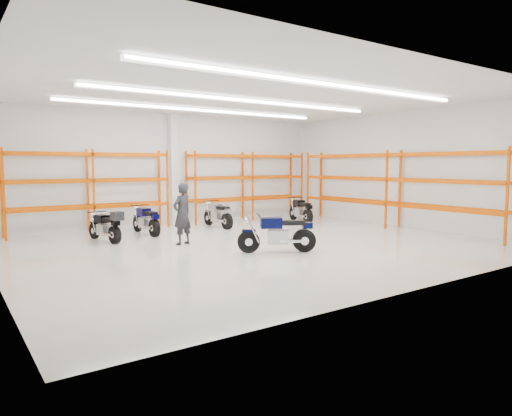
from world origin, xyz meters
TOP-DOWN VIEW (x-y plane):
  - ground at (0.00, 0.00)m, footprint 14.00×14.00m
  - room_shell at (0.00, 0.03)m, footprint 14.02×12.02m
  - motorcycle_main at (-0.13, -1.45)m, footprint 2.00×1.20m
  - motorcycle_back_a at (-3.59, 3.07)m, footprint 0.74×1.96m
  - motorcycle_back_b at (-1.98, 3.78)m, footprint 0.68×2.06m
  - motorcycle_back_c at (1.00, 3.93)m, footprint 0.69×2.08m
  - motorcycle_back_d at (4.73, 3.36)m, footprint 0.88×2.06m
  - standing_man at (-1.82, 1.25)m, footprint 0.80×0.66m
  - structural_column at (0.00, 5.82)m, footprint 0.32×0.32m
  - pallet_racking_back_left at (-3.40, 5.48)m, footprint 5.67×0.87m
  - pallet_racking_back_right at (3.40, 5.48)m, footprint 5.67×0.87m
  - pallet_racking_side at (6.48, 0.00)m, footprint 0.87×9.07m

SIDE VIEW (x-z plane):
  - ground at x=0.00m, z-range 0.00..0.00m
  - motorcycle_back_b at x=-1.98m, z-range -0.03..0.98m
  - motorcycle_back_c at x=1.00m, z-range -0.03..0.99m
  - motorcycle_back_d at x=4.73m, z-range -0.03..1.00m
  - motorcycle_back_a at x=-3.59m, z-range -0.02..0.99m
  - motorcycle_main at x=-0.13m, z-range -0.03..1.05m
  - standing_man at x=-1.82m, z-range 0.00..1.89m
  - pallet_racking_back_left at x=-3.40m, z-range 0.29..3.29m
  - pallet_racking_back_right at x=3.40m, z-range 0.29..3.29m
  - pallet_racking_side at x=6.48m, z-range 0.31..3.31m
  - structural_column at x=0.00m, z-range 0.00..4.50m
  - room_shell at x=0.00m, z-range 1.03..5.54m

